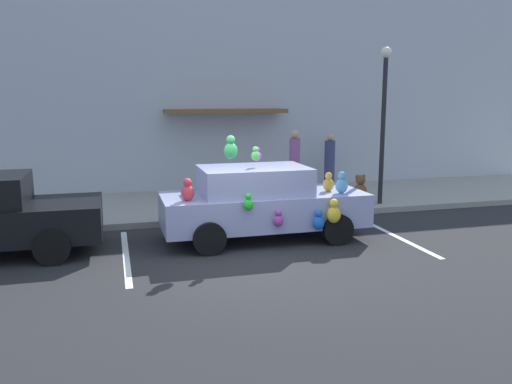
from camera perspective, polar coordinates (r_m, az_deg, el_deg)
The scene contains 10 objects.
ground_plane at distance 9.62m, azimuth -0.90°, elevation -7.66°, with size 60.00×60.00×0.00m, color #262628.
sidewalk at distance 14.34m, azimuth -5.93°, elevation -1.35°, with size 24.00×4.00×0.15m, color gray.
storefront_building at distance 16.16m, azimuth -7.40°, elevation 11.07°, with size 24.00×1.25×6.40m.
parking_stripe_front at distance 11.83m, azimuth 14.73°, elevation -4.53°, with size 0.12×3.60×0.01m, color silver.
parking_stripe_rear at distance 10.29m, azimuth -14.00°, elevation -6.74°, with size 0.12×3.60×0.01m, color silver.
plush_covered_car at distance 10.96m, azimuth 0.59°, elevation -1.09°, with size 4.26×2.02×2.25m.
teddy_bear_on_sidewalk at distance 14.61m, azimuth 11.29°, elevation 0.37°, with size 0.38×0.32×0.73m.
street_lamp_post at distance 14.13m, azimuth 13.76°, elevation 8.69°, with size 0.28×0.28×4.07m.
pedestrian_near_shopfront at distance 16.66m, azimuth 8.02°, elevation 3.21°, with size 0.33×0.33×1.67m.
pedestrian_walking_past at distance 14.71m, azimuth 4.23°, elevation 2.86°, with size 0.30×0.30×1.91m.
Camera 1 is at (-2.29, -8.85, 2.98)m, focal length 36.67 mm.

